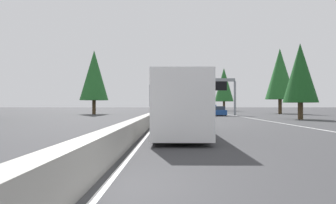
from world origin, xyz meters
The scene contains 13 objects.
ground_plane centered at (60.00, 0.00, 0.00)m, with size 320.00×320.00×0.00m, color #38383A.
median_barrier centered at (80.00, 0.30, 0.45)m, with size 180.00×0.56×0.90m, color #9E9B93.
shoulder_stripe_right centered at (70.00, -11.52, 0.01)m, with size 160.00×0.16×0.01m, color silver.
shoulder_stripe_median centered at (70.00, -0.25, 0.01)m, with size 160.00×0.16×0.01m, color silver.
sign_gantry_overhead centered at (42.75, -6.04, 4.81)m, with size 0.50×12.68×6.05m.
bus_mid_left centered at (11.32, -1.99, 1.72)m, with size 11.50×2.55×3.10m.
sedan_far_left centered at (41.22, -9.14, 0.68)m, with size 4.40×1.80×1.47m.
minivan_mid_right centered at (50.60, -8.82, 0.95)m, with size 5.00×1.95×1.69m.
box_truck_near_right centered at (122.40, -5.58, 1.61)m, with size 8.50×2.40×2.95m.
conifer_right_near centered at (28.51, -16.48, 5.36)m, with size 3.88×3.88×8.83m.
conifer_right_mid centered at (51.77, -22.71, 7.74)m, with size 5.60×5.60×12.73m.
conifer_right_far centered at (80.42, -16.96, 7.62)m, with size 5.52×5.52×12.54m.
conifer_left_near centered at (47.39, 12.41, 7.04)m, with size 5.10×5.10×11.58m.
Camera 1 is at (-5.58, -1.57, 1.63)m, focal length 31.47 mm.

